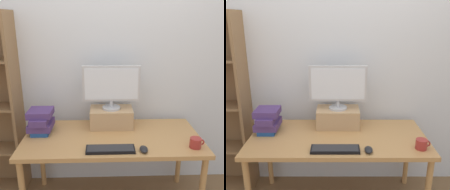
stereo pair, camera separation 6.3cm
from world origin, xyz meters
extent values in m
cube|color=silver|center=(0.00, 0.46, 1.30)|extent=(7.00, 0.08, 2.60)
cube|color=#B7844C|center=(0.00, 0.00, 0.70)|extent=(1.54, 0.72, 0.04)
cylinder|color=#B7844C|center=(-0.72, 0.31, 0.34)|extent=(0.05, 0.05, 0.68)
cylinder|color=#B7844C|center=(0.72, 0.31, 0.34)|extent=(0.05, 0.05, 0.68)
cube|color=olive|center=(-0.89, 0.28, 0.89)|extent=(0.03, 0.28, 1.78)
cube|color=tan|center=(0.00, 0.21, 0.80)|extent=(0.40, 0.25, 0.18)
cylinder|color=#B7B7BA|center=(0.00, 0.21, 0.90)|extent=(0.17, 0.17, 0.02)
cylinder|color=#B7B7BA|center=(0.00, 0.21, 0.94)|extent=(0.03, 0.03, 0.06)
cube|color=#B7B7BA|center=(0.00, 0.21, 1.14)|extent=(0.53, 0.04, 0.33)
cube|color=silver|center=(0.00, 0.19, 1.14)|extent=(0.48, 0.00, 0.29)
cube|color=black|center=(-0.02, -0.25, 0.73)|extent=(0.38, 0.12, 0.02)
cube|color=#28282B|center=(-0.02, -0.25, 0.74)|extent=(0.36, 0.11, 0.00)
ellipsoid|color=black|center=(0.24, -0.27, 0.73)|extent=(0.06, 0.10, 0.04)
cube|color=navy|center=(-0.63, 0.11, 0.74)|extent=(0.15, 0.25, 0.04)
cube|color=#4C336B|center=(-0.64, 0.11, 0.78)|extent=(0.20, 0.25, 0.06)
cube|color=#4C336B|center=(-0.63, 0.09, 0.84)|extent=(0.15, 0.26, 0.06)
cube|color=#4C336B|center=(-0.63, 0.10, 0.90)|extent=(0.21, 0.21, 0.06)
cylinder|color=#9E2D28|center=(0.66, -0.23, 0.76)|extent=(0.09, 0.09, 0.08)
torus|color=#9E2D28|center=(0.70, -0.23, 0.76)|extent=(0.05, 0.01, 0.05)
camera|label=1|loc=(-0.07, -1.99, 1.71)|focal=40.00mm
camera|label=2|loc=(0.00, -1.99, 1.71)|focal=40.00mm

